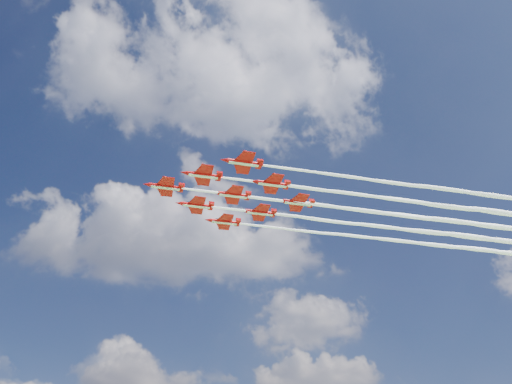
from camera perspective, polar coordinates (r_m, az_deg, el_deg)
jet_lead at (r=148.93m, az=12.97°, el=-2.17°), size 123.91×27.62×2.75m
jet_row2_port at (r=147.36m, az=17.40°, el=-1.03°), size 123.91×27.62×2.75m
jet_row2_starb at (r=158.49m, az=14.97°, el=-3.93°), size 123.91×27.62×2.75m
jet_row3_port at (r=146.75m, az=21.90°, el=0.13°), size 123.91×27.62×2.75m
jet_row3_centre at (r=157.21m, az=19.15°, el=-2.87°), size 123.91×27.62×2.75m
jet_row3_starb at (r=168.36m, az=16.75°, el=-5.48°), size 123.91×27.62×2.75m
jet_row4_port at (r=156.82m, az=23.37°, el=-1.78°), size 123.91×27.62×2.75m
jet_row4_starb at (r=167.33m, az=20.70°, el=-4.48°), size 123.91×27.62×2.75m
jet_tail at (r=167.15m, az=24.67°, el=-3.46°), size 123.91×27.62×2.75m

